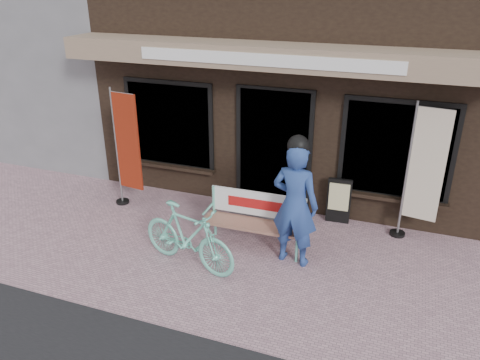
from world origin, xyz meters
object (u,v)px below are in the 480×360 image
at_px(nobori_red, 126,148).
at_px(nobori_cream, 423,173).
at_px(bicycle, 188,237).
at_px(menu_stand, 339,200).
at_px(person, 295,203).
at_px(bench, 256,216).

xyz_separation_m(nobori_red, nobori_cream, (4.85, 0.53, 0.03)).
height_order(bicycle, nobori_red, nobori_red).
bearing_deg(bicycle, menu_stand, -27.39).
relative_size(person, nobori_cream, 0.88).
relative_size(nobori_red, nobori_cream, 0.97).
bearing_deg(person, nobori_red, 173.82).
height_order(nobori_cream, menu_stand, nobori_cream).
xyz_separation_m(bench, bicycle, (-0.72, -0.87, -0.02)).
bearing_deg(person, bicycle, -148.34).
relative_size(bicycle, nobori_red, 0.74).
bearing_deg(menu_stand, nobori_cream, -9.60).
relative_size(bicycle, nobori_cream, 0.72).
relative_size(bench, nobori_red, 0.74).
distance_m(bench, nobori_cream, 2.60).
height_order(bench, nobori_cream, nobori_cream).
bearing_deg(nobori_cream, nobori_red, -164.58).
xyz_separation_m(nobori_cream, menu_stand, (-1.22, 0.15, -0.74)).
relative_size(bench, menu_stand, 2.02).
bearing_deg(bench, bicycle, -131.22).
distance_m(person, nobori_cream, 2.09).
height_order(nobori_red, menu_stand, nobori_red).
bearing_deg(nobori_cream, bicycle, -138.50).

